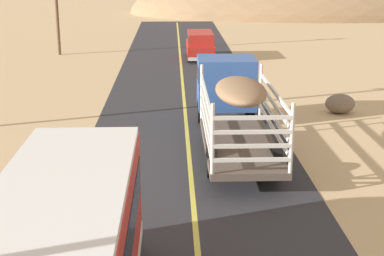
{
  "coord_description": "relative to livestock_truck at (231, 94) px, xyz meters",
  "views": [
    {
      "loc": [
        -0.6,
        -6.01,
        7.21
      ],
      "look_at": [
        0.0,
        11.19,
        2.06
      ],
      "focal_mm": 54.17,
      "sensor_mm": 36.0,
      "label": 1
    }
  ],
  "objects": [
    {
      "name": "distant_hill",
      "position": [
        16.23,
        53.66,
        -1.79
      ],
      "size": [
        47.96,
        25.5,
        12.11
      ],
      "primitive_type": "ellipsoid",
      "color": "#957553",
      "rests_on": "ground"
    },
    {
      "name": "boulder_mid_field",
      "position": [
        5.56,
        3.53,
        -1.33
      ],
      "size": [
        1.4,
        1.13,
        0.92
      ],
      "primitive_type": "ellipsoid",
      "color": "#756656",
      "rests_on": "ground"
    },
    {
      "name": "car_far",
      "position": [
        -0.35,
        18.69,
        -0.7
      ],
      "size": [
        1.9,
        4.62,
        1.93
      ],
      "color": "#B2261E",
      "rests_on": "road_surface"
    },
    {
      "name": "livestock_truck",
      "position": [
        0.0,
        0.0,
        0.0
      ],
      "size": [
        2.53,
        9.7,
        3.02
      ],
      "color": "#3359A5",
      "rests_on": "road_surface"
    }
  ]
}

